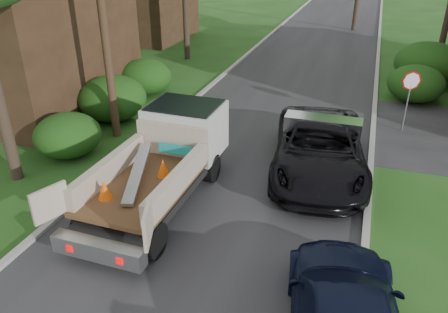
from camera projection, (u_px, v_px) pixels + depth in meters
ground at (202, 236)px, 11.48m from camera, size 120.00×120.00×0.00m
road at (280, 108)px, 19.93m from camera, size 8.00×90.00×0.02m
curb_left at (196, 98)px, 21.06m from camera, size 0.20×90.00×0.12m
curb_right at (374, 118)px, 18.75m from camera, size 0.20×90.00×0.12m
stop_sign at (410, 89)px, 16.82m from camera, size 0.71×0.32×2.48m
hedge_left_a at (68, 135)px, 15.41m from camera, size 2.34×2.34×1.53m
hedge_left_b at (112, 98)px, 18.38m from camera, size 2.86×2.86×1.87m
hedge_left_c at (145, 77)px, 21.46m from camera, size 2.60×2.60×1.70m
hedge_right_a at (416, 84)px, 20.46m from camera, size 2.60×2.60×1.70m
hedge_right_b at (428, 64)px, 22.68m from camera, size 3.38×3.38×2.21m
flatbed_truck at (170, 151)px, 13.05m from camera, size 2.96×6.35×2.39m
black_pickup at (319, 148)px, 14.21m from camera, size 3.70×6.61×1.75m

